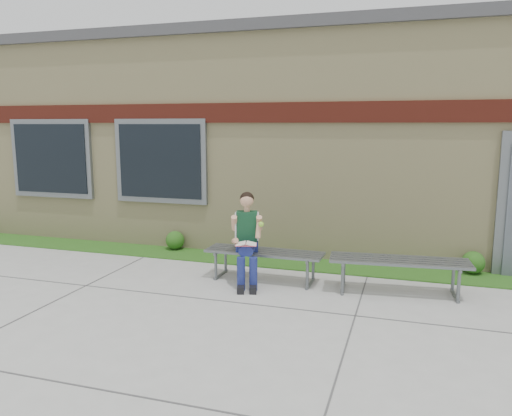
% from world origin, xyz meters
% --- Properties ---
extents(ground, '(80.00, 80.00, 0.00)m').
position_xyz_m(ground, '(0.00, 0.00, 0.00)').
color(ground, '#9E9E99').
rests_on(ground, ground).
extents(grass_strip, '(16.00, 0.80, 0.02)m').
position_xyz_m(grass_strip, '(0.00, 2.60, 0.01)').
color(grass_strip, '#234F15').
rests_on(grass_strip, ground).
extents(school_building, '(16.20, 6.22, 4.20)m').
position_xyz_m(school_building, '(-0.00, 5.99, 2.10)').
color(school_building, beige).
rests_on(school_building, ground).
extents(bench_left, '(1.83, 0.55, 0.47)m').
position_xyz_m(bench_left, '(-0.52, 1.55, 0.36)').
color(bench_left, slate).
rests_on(bench_left, ground).
extents(bench_right, '(1.98, 0.72, 0.50)m').
position_xyz_m(bench_right, '(1.48, 1.55, 0.39)').
color(bench_right, slate).
rests_on(bench_right, ground).
extents(girl, '(0.58, 0.86, 1.39)m').
position_xyz_m(girl, '(-0.73, 1.35, 0.73)').
color(girl, navy).
rests_on(girl, ground).
extents(shrub_mid, '(0.35, 0.35, 0.35)m').
position_xyz_m(shrub_mid, '(-2.69, 2.85, 0.20)').
color(shrub_mid, '#234F15').
rests_on(shrub_mid, grass_strip).
extents(shrub_east, '(0.36, 0.36, 0.36)m').
position_xyz_m(shrub_east, '(2.61, 2.85, 0.20)').
color(shrub_east, '#234F15').
rests_on(shrub_east, grass_strip).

